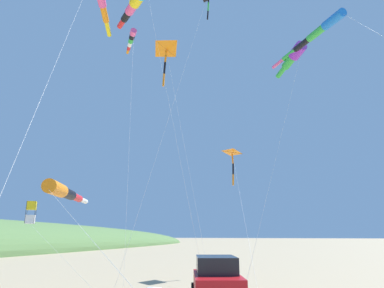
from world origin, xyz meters
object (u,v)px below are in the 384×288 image
at_px(kite_windsock_long_streamer_left, 312,36).
at_px(kite_windsock_red_high_left, 131,39).
at_px(kite_delta_teal_far_right, 232,152).
at_px(kite_delta_magenta_far_left, 167,50).
at_px(kite_box_white_trailing, 31,212).
at_px(kite_windsock_rainbow_low_near, 293,57).
at_px(kite_windsock_checkered_midright, 66,193).
at_px(parked_car, 217,279).
at_px(kite_windsock_striped_overhead, 136,2).

bearing_deg(kite_windsock_long_streamer_left, kite_windsock_red_high_left, -22.23).
relative_size(kite_windsock_red_high_left, kite_delta_teal_far_right, 1.72).
xyz_separation_m(kite_delta_magenta_far_left, kite_box_white_trailing, (6.77, 4.49, -12.09)).
distance_m(kite_windsock_rainbow_low_near, kite_windsock_checkered_midright, 16.05).
height_order(kite_delta_magenta_far_left, kite_windsock_rainbow_low_near, kite_delta_magenta_far_left).
relative_size(parked_car, kite_windsock_checkered_midright, 0.35).
relative_size(kite_windsock_long_streamer_left, kite_windsock_checkered_midright, 1.07).
xyz_separation_m(kite_box_white_trailing, kite_windsock_striped_overhead, (-5.73, -1.32, 14.23)).
xyz_separation_m(parked_car, kite_windsock_long_streamer_left, (-4.76, -4.21, 12.76)).
bearing_deg(kite_windsock_rainbow_low_near, kite_delta_teal_far_right, -38.67).
xyz_separation_m(parked_car, kite_windsock_red_high_left, (10.50, -10.45, 19.10)).
relative_size(kite_windsock_red_high_left, kite_box_white_trailing, 2.49).
relative_size(kite_windsock_checkered_midright, kite_windsock_striped_overhead, 0.71).
xyz_separation_m(kite_windsock_long_streamer_left, kite_box_white_trailing, (16.93, 1.87, -9.68)).
bearing_deg(kite_windsock_rainbow_low_near, kite_box_white_trailing, 14.66).
bearing_deg(kite_windsock_striped_overhead, kite_delta_teal_far_right, -126.33).
height_order(kite_windsock_rainbow_low_near, kite_windsock_striped_overhead, kite_windsock_striped_overhead).
bearing_deg(kite_delta_teal_far_right, kite_windsock_red_high_left, 0.11).
bearing_deg(kite_windsock_striped_overhead, kite_windsock_long_streamer_left, -177.23).
bearing_deg(kite_windsock_checkered_midright, kite_windsock_red_high_left, -70.14).
bearing_deg(kite_delta_magenta_far_left, kite_windsock_rainbow_low_near, 177.62).
bearing_deg(kite_windsock_striped_overhead, kite_windsock_rainbow_low_near, -164.39).
bearing_deg(kite_windsock_red_high_left, kite_delta_teal_far_right, -179.89).
relative_size(kite_windsock_long_streamer_left, kite_windsock_striped_overhead, 0.76).
bearing_deg(kite_delta_teal_far_right, parked_car, 97.84).
bearing_deg(kite_windsock_long_streamer_left, kite_box_white_trailing, 6.29).
distance_m(kite_delta_magenta_far_left, kite_windsock_long_streamer_left, 10.77).
relative_size(parked_car, kite_delta_magenta_far_left, 0.28).
bearing_deg(kite_windsock_long_streamer_left, kite_windsock_rainbow_low_near, -61.96).
bearing_deg(parked_car, kite_windsock_checkered_midright, 24.84).
height_order(kite_delta_teal_far_right, kite_windsock_rainbow_low_near, kite_windsock_rainbow_low_near).
relative_size(kite_windsock_red_high_left, kite_windsock_checkered_midright, 1.55).
height_order(parked_car, kite_windsock_red_high_left, kite_windsock_red_high_left).
distance_m(kite_delta_magenta_far_left, kite_windsock_rainbow_low_near, 9.27).
xyz_separation_m(kite_delta_teal_far_right, kite_windsock_checkered_midright, (4.32, 13.13, -4.32)).
height_order(kite_windsock_long_streamer_left, kite_windsock_checkered_midright, kite_windsock_long_streamer_left).
bearing_deg(kite_windsock_long_streamer_left, kite_windsock_striped_overhead, 2.77).
relative_size(kite_delta_magenta_far_left, kite_delta_teal_far_right, 1.39).
relative_size(parked_car, kite_windsock_red_high_left, 0.23).
bearing_deg(kite_windsock_red_high_left, kite_windsock_checkered_midright, 109.86).
relative_size(kite_delta_teal_far_right, kite_windsock_rainbow_low_near, 0.83).
bearing_deg(kite_windsock_checkered_midright, kite_delta_magenta_far_left, -92.17).
bearing_deg(kite_box_white_trailing, kite_delta_teal_far_right, -142.88).
bearing_deg(kite_windsock_red_high_left, kite_windsock_striped_overhead, 120.90).
relative_size(parked_car, kite_windsock_long_streamer_left, 0.33).
height_order(kite_windsock_long_streamer_left, kite_delta_teal_far_right, kite_windsock_long_streamer_left).
distance_m(kite_windsock_long_streamer_left, kite_windsock_rainbow_low_near, 2.55).
height_order(kite_delta_magenta_far_left, kite_windsock_long_streamer_left, kite_delta_magenta_far_left).
distance_m(kite_windsock_long_streamer_left, kite_windsock_red_high_left, 17.66).
distance_m(kite_delta_teal_far_right, kite_box_white_trailing, 14.26).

